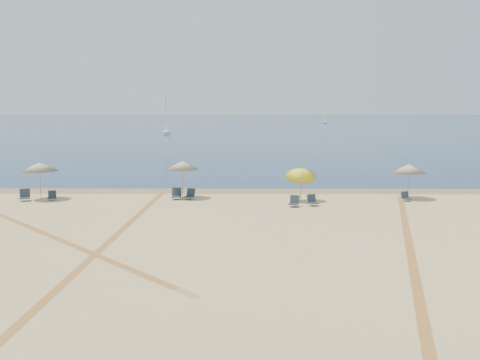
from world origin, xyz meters
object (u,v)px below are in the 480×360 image
at_px(chair_4, 177,194).
at_px(chair_7, 313,201).
at_px(umbrella_1, 40,167).
at_px(chair_3, 52,196).
at_px(umbrella_2, 182,165).
at_px(chair_2, 25,196).
at_px(sailboat_0, 325,117).
at_px(chair_8, 406,197).
at_px(sailboat_1, 166,123).
at_px(umbrella_3, 301,172).
at_px(umbrella_4, 409,168).
at_px(chair_6, 294,202).
at_px(chair_5, 190,195).

distance_m(chair_4, chair_7, 8.72).
height_order(umbrella_1, chair_3, umbrella_1).
xyz_separation_m(umbrella_2, chair_2, (-9.86, -1.10, -1.83)).
xyz_separation_m(umbrella_1, chair_7, (17.15, -2.10, -1.81)).
bearing_deg(sailboat_0, umbrella_1, -98.01).
relative_size(umbrella_1, chair_4, 3.25).
distance_m(chair_7, chair_8, 6.31).
bearing_deg(sailboat_1, umbrella_3, -87.04).
xyz_separation_m(chair_3, sailboat_1, (-5.33, 87.81, 2.20)).
xyz_separation_m(umbrella_3, sailboat_1, (-21.08, 88.20, 0.60)).
relative_size(umbrella_4, chair_7, 2.92).
distance_m(chair_2, chair_7, 18.03).
distance_m(chair_3, sailboat_0, 174.68).
bearing_deg(umbrella_3, chair_4, 174.37).
bearing_deg(umbrella_4, chair_6, -158.99).
bearing_deg(chair_2, umbrella_4, -17.72).
xyz_separation_m(umbrella_2, chair_5, (0.51, -0.39, -1.86)).
relative_size(umbrella_1, sailboat_0, 0.29).
bearing_deg(chair_6, umbrella_3, 89.86).
distance_m(chair_2, chair_3, 1.65).
xyz_separation_m(chair_5, sailboat_1, (-14.07, 87.35, 2.16)).
bearing_deg(umbrella_4, chair_2, -177.64).
bearing_deg(sailboat_1, chair_7, -86.89).
xyz_separation_m(chair_5, chair_8, (13.67, -0.56, -0.04)).
distance_m(chair_3, chair_6, 15.35).
distance_m(chair_6, chair_8, 7.50).
bearing_deg(chair_4, sailboat_0, 74.55).
bearing_deg(umbrella_4, umbrella_1, -178.90).
height_order(chair_3, chair_5, chair_5).
relative_size(umbrella_2, chair_5, 3.06).
relative_size(umbrella_3, sailboat_0, 0.30).
bearing_deg(umbrella_1, chair_8, -1.01).
height_order(umbrella_2, chair_7, umbrella_2).
relative_size(umbrella_1, umbrella_4, 1.06).
relative_size(chair_7, sailboat_0, 0.09).
relative_size(umbrella_3, chair_3, 3.66).
distance_m(chair_4, chair_6, 7.74).
bearing_deg(chair_7, chair_8, -3.77).
distance_m(umbrella_3, chair_3, 15.84).
bearing_deg(chair_6, chair_4, 178.21).
relative_size(umbrella_2, sailboat_0, 0.30).
height_order(umbrella_2, chair_5, umbrella_2).
bearing_deg(chair_5, chair_3, -156.28).
bearing_deg(umbrella_4, umbrella_2, 179.64).
bearing_deg(umbrella_1, chair_6, -8.75).
height_order(chair_2, chair_6, chair_2).
bearing_deg(sailboat_0, chair_6, -92.68).
relative_size(umbrella_2, sailboat_1, 0.31).
height_order(umbrella_1, chair_4, umbrella_1).
height_order(chair_3, chair_4, chair_4).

